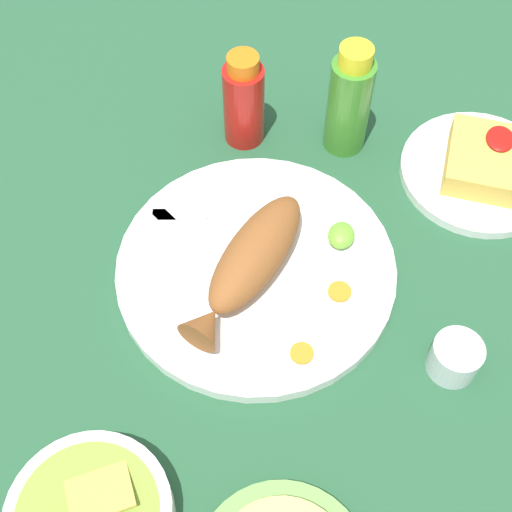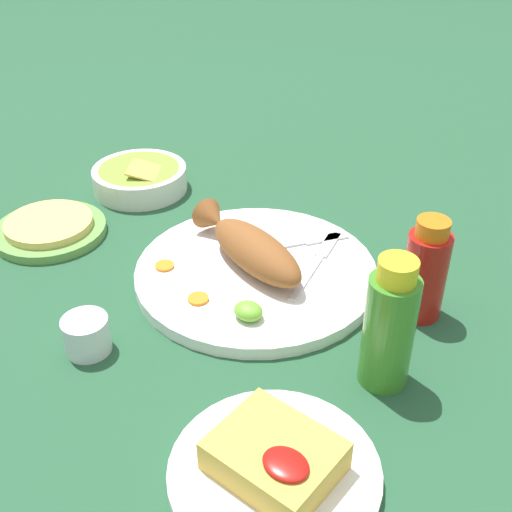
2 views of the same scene
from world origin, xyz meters
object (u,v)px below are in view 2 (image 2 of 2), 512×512
(fried_fish, at_px, (250,247))
(fork_far, at_px, (318,260))
(main_plate, at_px, (256,273))
(hot_sauce_bottle_red, at_px, (425,272))
(hot_sauce_bottle_green, at_px, (389,327))
(side_plate_fries, at_px, (274,473))
(guacamole_bowl, at_px, (140,177))
(fork_near, at_px, (298,243))
(salt_cup, at_px, (87,337))
(tortilla_plate, at_px, (50,231))

(fried_fish, xyz_separation_m, fork_far, (0.07, 0.07, -0.03))
(fork_far, bearing_deg, main_plate, 125.33)
(fried_fish, bearing_deg, hot_sauce_bottle_red, 32.33)
(main_plate, height_order, hot_sauce_bottle_red, hot_sauce_bottle_red)
(hot_sauce_bottle_red, relative_size, hot_sauce_bottle_green, 0.86)
(main_plate, height_order, side_plate_fries, main_plate)
(fried_fish, relative_size, guacamole_bowl, 1.41)
(guacamole_bowl, bearing_deg, side_plate_fries, -30.89)
(hot_sauce_bottle_red, distance_m, hot_sauce_bottle_green, 0.14)
(main_plate, distance_m, fork_near, 0.09)
(salt_cup, bearing_deg, fork_far, 68.66)
(main_plate, bearing_deg, hot_sauce_bottle_green, -14.74)
(main_plate, relative_size, hot_sauce_bottle_red, 2.41)
(hot_sauce_bottle_green, xyz_separation_m, guacamole_bowl, (-0.57, 0.14, -0.05))
(hot_sauce_bottle_green, bearing_deg, main_plate, 165.26)
(hot_sauce_bottle_green, distance_m, salt_cup, 0.36)
(fork_near, bearing_deg, guacamole_bowl, 123.98)
(fork_far, xyz_separation_m, hot_sauce_bottle_red, (0.16, 0.00, 0.05))
(fried_fish, relative_size, hot_sauce_bottle_red, 1.63)
(fork_far, distance_m, hot_sauce_bottle_red, 0.17)
(fork_near, bearing_deg, tortilla_plate, 153.59)
(side_plate_fries, xyz_separation_m, tortilla_plate, (-0.56, 0.14, 0.00))
(fried_fish, relative_size, salt_cup, 4.06)
(fork_far, height_order, hot_sauce_bottle_red, hot_sauce_bottle_red)
(fried_fish, xyz_separation_m, salt_cup, (-0.05, -0.25, -0.03))
(hot_sauce_bottle_red, relative_size, side_plate_fries, 0.67)
(main_plate, relative_size, guacamole_bowl, 2.09)
(fork_far, bearing_deg, fried_fish, 117.69)
(fork_near, relative_size, tortilla_plate, 0.93)
(fried_fish, bearing_deg, main_plate, 0.00)
(fried_fish, xyz_separation_m, tortilla_plate, (-0.31, -0.12, -0.04))
(fork_near, xyz_separation_m, tortilla_plate, (-0.34, -0.20, -0.01))
(fork_near, bearing_deg, fork_far, -77.51)
(fried_fish, bearing_deg, guacamole_bowl, -178.46)
(guacamole_bowl, xyz_separation_m, tortilla_plate, (0.00, -0.19, -0.02))
(hot_sauce_bottle_red, bearing_deg, guacamole_bowl, 179.24)
(fork_far, relative_size, tortilla_plate, 1.04)
(hot_sauce_bottle_red, bearing_deg, side_plate_fries, -88.18)
(fried_fish, bearing_deg, fork_far, 57.88)
(fried_fish, xyz_separation_m, hot_sauce_bottle_red, (0.23, 0.07, 0.02))
(hot_sauce_bottle_green, bearing_deg, fork_far, 143.81)
(main_plate, bearing_deg, guacamole_bowl, 166.12)
(hot_sauce_bottle_green, relative_size, side_plate_fries, 0.79)
(hot_sauce_bottle_red, xyz_separation_m, salt_cup, (-0.28, -0.32, -0.05))
(main_plate, bearing_deg, side_plate_fries, -47.91)
(fried_fish, height_order, hot_sauce_bottle_green, hot_sauce_bottle_green)
(fork_near, xyz_separation_m, fork_far, (0.05, -0.02, 0.00))
(main_plate, height_order, tortilla_plate, main_plate)
(hot_sauce_bottle_green, height_order, salt_cup, hot_sauce_bottle_green)
(guacamole_bowl, bearing_deg, main_plate, -13.88)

